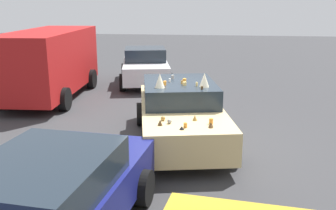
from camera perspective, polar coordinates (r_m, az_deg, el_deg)
ground_plane at (r=9.34m, az=1.83°, el=-5.40°), size 60.00×60.00×0.00m
art_car_decorated at (r=9.18m, az=1.82°, el=-1.04°), size 4.64×2.72×1.71m
parked_van_far_left at (r=13.90m, az=-17.03°, el=6.24°), size 5.45×2.47×2.30m
parked_sedan_row_back_far at (r=5.50m, az=-17.10°, el=-13.60°), size 4.57×2.29×1.36m
parked_sedan_far_right at (r=15.69m, az=-3.37°, el=5.72°), size 4.26×2.60×1.45m
parked_sedan_behind_left at (r=17.35m, az=-23.09°, el=5.55°), size 4.18×2.44×1.50m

